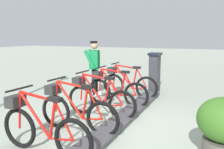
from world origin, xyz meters
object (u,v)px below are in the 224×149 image
bike_docked_3 (75,110)px  bike_docked_4 (41,127)px  worker_near_rack (94,66)px  planter_bush (224,127)px  payment_kiosk (155,72)px  bike_docked_1 (115,89)px  bike_docked_0 (127,83)px  bike_docked_2 (98,98)px

bike_docked_3 → bike_docked_4: 0.94m
bike_docked_3 → worker_near_rack: bearing=-69.1°
bike_docked_3 → planter_bush: bearing=178.0°
bike_docked_4 → worker_near_rack: 3.77m
payment_kiosk → bike_docked_1: 2.03m
bike_docked_0 → bike_docked_1: 0.94m
payment_kiosk → bike_docked_1: (0.57, 1.93, -0.24)m
bike_docked_3 → planter_bush: (-2.56, 0.09, 0.11)m
bike_docked_4 → planter_bush: (-2.56, -0.86, 0.11)m
payment_kiosk → bike_docked_2: bearing=78.7°
payment_kiosk → planter_bush: bearing=117.0°
bike_docked_4 → planter_bush: size_ratio=1.77×
payment_kiosk → worker_near_rack: (1.59, 1.16, 0.24)m
bike_docked_2 → bike_docked_4: size_ratio=1.00×
bike_docked_2 → planter_bush: (-2.56, 1.03, 0.11)m
bike_docked_4 → worker_near_rack: (1.02, -3.60, 0.48)m
payment_kiosk → planter_bush: payment_kiosk is taller
payment_kiosk → bike_docked_0: bearing=60.0°
bike_docked_2 → planter_bush: bearing=158.1°
payment_kiosk → bike_docked_4: (0.57, 4.76, -0.24)m
payment_kiosk → bike_docked_3: payment_kiosk is taller
bike_docked_0 → worker_near_rack: worker_near_rack is taller
planter_bush → bike_docked_1: bearing=-37.6°
bike_docked_0 → bike_docked_4: 3.77m
bike_docked_0 → bike_docked_4: bearing=90.0°
bike_docked_3 → planter_bush: 2.56m
bike_docked_2 → bike_docked_3: bearing=90.0°
bike_docked_2 → bike_docked_4: bearing=90.0°
worker_near_rack → bike_docked_1: bearing=142.6°
bike_docked_3 → planter_bush: size_ratio=1.77×
bike_docked_1 → worker_near_rack: size_ratio=1.04×
bike_docked_4 → planter_bush: 2.70m
bike_docked_2 → planter_bush: size_ratio=1.77×
bike_docked_4 → worker_near_rack: bearing=-74.2°
payment_kiosk → worker_near_rack: worker_near_rack is taller
bike_docked_1 → bike_docked_4: bearing=90.0°
bike_docked_1 → bike_docked_2: 0.94m
bike_docked_0 → bike_docked_3: bearing=90.0°
payment_kiosk → bike_docked_3: size_ratio=0.74×
bike_docked_2 → bike_docked_3: (0.00, 0.94, 0.00)m
bike_docked_2 → bike_docked_1: bearing=-90.0°
bike_docked_0 → bike_docked_2: bearing=90.0°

